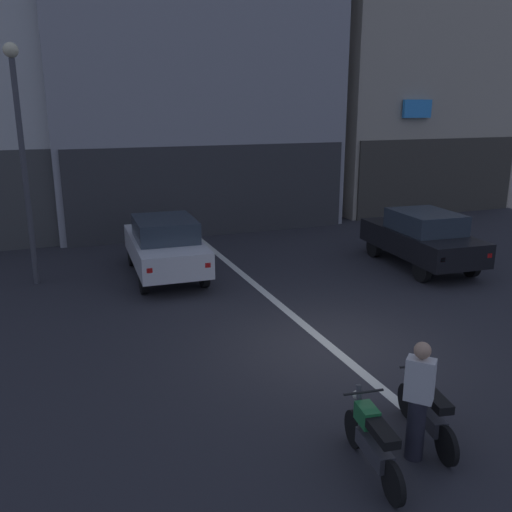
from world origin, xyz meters
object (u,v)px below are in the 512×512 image
Objects in this scene: car_white_crossing_near at (165,245)px; street_lamp at (21,141)px; motorcycle_white_row_left_mid at (426,409)px; person_by_motorcycles at (418,400)px; car_red_down_street at (199,194)px; car_black_parked_kerbside at (422,237)px; motorcycle_green_row_leftmost at (372,440)px.

street_lamp reaches higher than car_white_crossing_near.
motorcycle_white_row_left_mid is 0.66m from person_by_motorcycles.
person_by_motorcycles is at bearing -96.06° from car_red_down_street.
car_black_parked_kerbside is 2.53× the size of motorcycle_green_row_leftmost.
car_black_parked_kerbside is at bearing -12.78° from street_lamp.
car_white_crossing_near is 1.00× the size of car_red_down_street.
street_lamp is 11.20m from person_by_motorcycles.
street_lamp is at bearing 118.51° from motorcycle_white_row_left_mid.
person_by_motorcycles is (-1.84, -17.36, -0.03)m from car_red_down_street.
motorcycle_green_row_leftmost is 0.80m from person_by_motorcycles.
car_black_parked_kerbside is 9.84m from motorcycle_green_row_leftmost.
car_black_parked_kerbside is 10.71m from car_red_down_street.
motorcycle_white_row_left_mid is 0.99× the size of person_by_motorcycles.
car_white_crossing_near is 9.24m from motorcycle_green_row_leftmost.
car_black_parked_kerbside is at bearing -68.65° from car_red_down_street.
motorcycle_white_row_left_mid is at bearing -126.98° from car_black_parked_kerbside.
car_black_parked_kerbside is 0.70× the size of street_lamp.
motorcycle_white_row_left_mid is at bearing -78.56° from car_white_crossing_near.
car_black_parked_kerbside is at bearing -14.01° from car_white_crossing_near.
street_lamp is 3.60× the size of motorcycle_green_row_leftmost.
motorcycle_white_row_left_mid is (1.79, -8.84, -0.43)m from car_white_crossing_near.
car_white_crossing_near is 2.51× the size of motorcycle_green_row_leftmost.
car_black_parked_kerbside is (7.11, -1.77, 0.00)m from car_white_crossing_near.
car_white_crossing_near reaches higher than motorcycle_white_row_left_mid.
motorcycle_green_row_leftmost is 1.17m from motorcycle_white_row_left_mid.
motorcycle_green_row_leftmost is (4.01, -9.80, -3.25)m from street_lamp.
motorcycle_green_row_leftmost is 1.00× the size of person_by_motorcycles.
car_white_crossing_near is at bearing 165.99° from car_black_parked_kerbside.
street_lamp reaches higher than car_red_down_street.
motorcycle_green_row_leftmost is at bearing -176.45° from person_by_motorcycles.
motorcycle_white_row_left_mid is at bearing 37.59° from person_by_motorcycles.
car_red_down_street is (-3.90, 9.97, 0.00)m from car_black_parked_kerbside.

